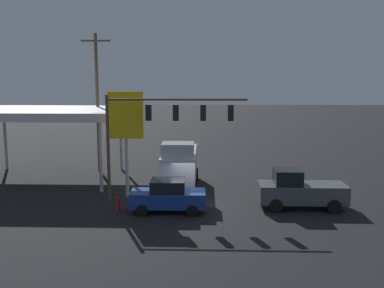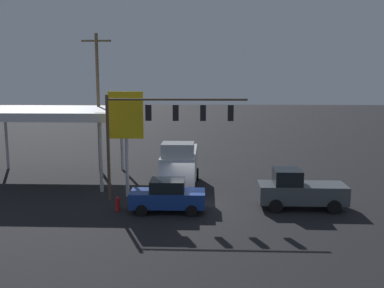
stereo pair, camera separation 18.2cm
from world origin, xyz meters
The scene contains 9 objects.
ground_plane centered at (0.00, 0.00, 0.00)m, with size 200.00×200.00×0.00m, color black.
traffic_signal_assembly centered at (1.70, -0.94, 5.19)m, with size 8.84×0.43×6.80m.
utility_pole centered at (8.03, -9.46, 5.98)m, with size 2.40×0.26×11.38m.
gas_station_canopy centered at (11.33, -6.66, 5.13)m, with size 11.22×8.42×5.48m.
price_sign centered at (4.29, -1.91, 5.07)m, with size 2.26×0.27×6.97m.
pickup_parked centered at (-6.57, 0.27, 1.11)m, with size 5.21×2.29×2.40m.
delivery_truck centered at (0.95, -4.16, 1.69)m, with size 2.58×6.81×3.58m.
sedan_waiting centered at (1.31, 1.23, 0.95)m, with size 4.43×2.12×1.93m.
fire_hydrant centered at (4.30, 1.25, 0.44)m, with size 0.24×0.24×0.88m.
Camera 2 is at (-1.07, 25.56, 7.84)m, focal length 40.00 mm.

